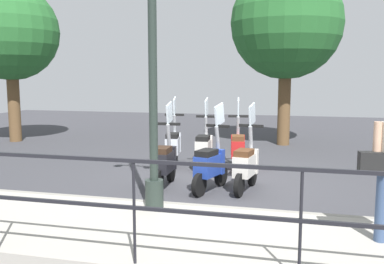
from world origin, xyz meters
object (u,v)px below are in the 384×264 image
at_px(scooter_far_2, 173,145).
at_px(tree_large, 10,33).
at_px(scooter_far_1, 204,148).
at_px(scooter_far_0, 238,147).
at_px(scooter_near_2, 165,161).
at_px(lamp_post_near, 153,59).
at_px(scooter_near_0, 246,164).
at_px(scooter_near_1, 210,164).
at_px(tree_distant, 286,24).

bearing_deg(scooter_far_2, tree_large, 58.38).
bearing_deg(scooter_far_1, tree_large, 65.49).
xyz_separation_m(scooter_far_0, scooter_far_2, (0.00, 1.46, 0.00)).
relative_size(scooter_near_2, scooter_far_1, 1.00).
distance_m(lamp_post_near, scooter_near_0, 2.71).
height_order(scooter_far_1, scooter_far_2, same).
relative_size(scooter_near_1, scooter_far_0, 1.00).
distance_m(tree_distant, scooter_far_1, 5.10).
bearing_deg(scooter_near_2, scooter_near_0, -88.39).
bearing_deg(tree_distant, tree_large, 99.15).
bearing_deg(scooter_far_2, scooter_far_0, -99.79).
xyz_separation_m(tree_large, scooter_near_2, (-4.12, -6.14, -2.81)).
relative_size(scooter_far_1, scooter_far_2, 1.00).
bearing_deg(scooter_near_0, tree_distant, 4.43).
relative_size(scooter_near_1, scooter_far_1, 1.00).
relative_size(tree_distant, scooter_far_1, 3.30).
distance_m(tree_large, scooter_far_0, 8.09).
relative_size(scooter_near_0, scooter_far_2, 1.00).
xyz_separation_m(scooter_near_2, scooter_far_1, (1.59, -0.38, 0.00)).
height_order(scooter_far_0, scooter_far_1, same).
height_order(lamp_post_near, scooter_near_2, lamp_post_near).
xyz_separation_m(lamp_post_near, scooter_far_0, (3.45, -0.72, -1.77)).
bearing_deg(tree_distant, scooter_near_2, 160.40).
height_order(scooter_near_2, scooter_far_2, same).
xyz_separation_m(tree_distant, scooter_near_0, (-5.34, 0.46, -2.99)).
bearing_deg(tree_distant, scooter_far_0, 166.87).
relative_size(lamp_post_near, tree_large, 0.99).
distance_m(scooter_near_2, scooter_far_0, 2.11).
relative_size(lamp_post_near, scooter_near_2, 3.05).
xyz_separation_m(scooter_near_1, scooter_far_2, (1.89, 1.23, 0.00)).
distance_m(tree_large, scooter_far_1, 7.54).
distance_m(lamp_post_near, scooter_near_2, 2.44).
distance_m(scooter_near_0, scooter_far_2, 2.53).
relative_size(scooter_near_2, scooter_far_2, 1.00).
xyz_separation_m(lamp_post_near, tree_distant, (7.07, -1.57, 1.23)).
distance_m(lamp_post_near, scooter_near_1, 2.41).
height_order(lamp_post_near, scooter_far_0, lamp_post_near).
relative_size(lamp_post_near, scooter_near_0, 3.05).
distance_m(scooter_near_1, scooter_near_2, 0.87).
distance_m(scooter_far_1, scooter_far_2, 0.79).
bearing_deg(scooter_near_0, scooter_near_1, 114.24).
bearing_deg(scooter_near_1, scooter_far_2, 49.40).
distance_m(scooter_near_1, scooter_far_1, 1.74).
distance_m(lamp_post_near, scooter_far_1, 3.69).
height_order(scooter_far_0, scooter_far_2, same).
height_order(tree_distant, scooter_near_0, tree_distant).
height_order(tree_large, scooter_far_2, tree_large).
height_order(lamp_post_near, scooter_far_1, lamp_post_near).
relative_size(scooter_near_0, scooter_near_1, 1.00).
bearing_deg(tree_large, scooter_near_0, -117.95).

